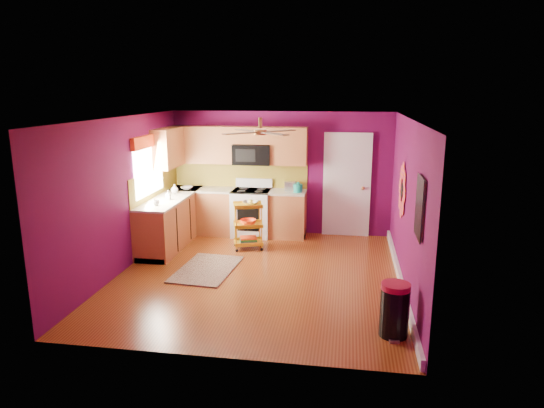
# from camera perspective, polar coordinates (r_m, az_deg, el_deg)

# --- Properties ---
(ground) EXTENTS (5.00, 5.00, 0.00)m
(ground) POSITION_cam_1_polar(r_m,az_deg,el_deg) (7.91, -1.55, -8.36)
(ground) COLOR #682D10
(ground) RESTS_ON ground
(room_envelope) EXTENTS (4.54, 5.04, 2.52)m
(room_envelope) POSITION_cam_1_polar(r_m,az_deg,el_deg) (7.46, -1.43, 3.37)
(room_envelope) COLOR #5D0A43
(room_envelope) RESTS_ON ground
(lower_cabinets) EXTENTS (2.81, 2.31, 0.94)m
(lower_cabinets) POSITION_cam_1_polar(r_m,az_deg,el_deg) (9.76, -7.41, -1.56)
(lower_cabinets) COLOR #975129
(lower_cabinets) RESTS_ON ground
(electric_range) EXTENTS (0.76, 0.66, 1.13)m
(electric_range) POSITION_cam_1_polar(r_m,az_deg,el_deg) (9.89, -2.41, -0.96)
(electric_range) COLOR white
(electric_range) RESTS_ON ground
(upper_cabinetry) EXTENTS (2.80, 2.30, 1.26)m
(upper_cabinetry) POSITION_cam_1_polar(r_m,az_deg,el_deg) (9.81, -6.48, 6.67)
(upper_cabinetry) COLOR #975129
(upper_cabinetry) RESTS_ON ground
(left_window) EXTENTS (0.08, 1.35, 1.08)m
(left_window) POSITION_cam_1_polar(r_m,az_deg,el_deg) (9.09, -14.33, 5.42)
(left_window) COLOR white
(left_window) RESTS_ON ground
(panel_door) EXTENTS (0.95, 0.11, 2.15)m
(panel_door) POSITION_cam_1_polar(r_m,az_deg,el_deg) (9.87, 8.79, 2.09)
(panel_door) COLOR white
(panel_door) RESTS_ON ground
(right_wall_art) EXTENTS (0.04, 2.74, 1.04)m
(right_wall_art) POSITION_cam_1_polar(r_m,az_deg,el_deg) (7.09, 15.84, 0.80)
(right_wall_art) COLOR black
(right_wall_art) RESTS_ON ground
(ceiling_fan) EXTENTS (1.01, 1.01, 0.26)m
(ceiling_fan) POSITION_cam_1_polar(r_m,az_deg,el_deg) (7.57, -1.38, 8.54)
(ceiling_fan) COLOR #BF8C3F
(ceiling_fan) RESTS_ON ground
(shag_rug) EXTENTS (0.97, 1.47, 0.02)m
(shag_rug) POSITION_cam_1_polar(r_m,az_deg,el_deg) (8.19, -7.69, -7.59)
(shag_rug) COLOR black
(shag_rug) RESTS_ON ground
(rolling_cart) EXTENTS (0.61, 0.52, 0.95)m
(rolling_cart) POSITION_cam_1_polar(r_m,az_deg,el_deg) (9.04, -2.77, -2.32)
(rolling_cart) COLOR gold
(rolling_cart) RESTS_ON ground
(trash_can) EXTENTS (0.39, 0.41, 0.67)m
(trash_can) POSITION_cam_1_polar(r_m,az_deg,el_deg) (6.15, 14.21, -11.98)
(trash_can) COLOR black
(trash_can) RESTS_ON ground
(teal_kettle) EXTENTS (0.18, 0.18, 0.21)m
(teal_kettle) POSITION_cam_1_polar(r_m,az_deg,el_deg) (9.58, 3.08, 1.88)
(teal_kettle) COLOR #138F7E
(teal_kettle) RESTS_ON lower_cabinets
(toaster) EXTENTS (0.22, 0.15, 0.18)m
(toaster) POSITION_cam_1_polar(r_m,az_deg,el_deg) (9.76, 2.17, 2.14)
(toaster) COLOR beige
(toaster) RESTS_ON lower_cabinets
(soap_bottle_a) EXTENTS (0.08, 0.08, 0.18)m
(soap_bottle_a) POSITION_cam_1_polar(r_m,az_deg,el_deg) (9.13, -12.13, 1.05)
(soap_bottle_a) COLOR #EA3F72
(soap_bottle_a) RESTS_ON lower_cabinets
(soap_bottle_b) EXTENTS (0.14, 0.14, 0.18)m
(soap_bottle_b) POSITION_cam_1_polar(r_m,az_deg,el_deg) (9.68, -11.38, 1.79)
(soap_bottle_b) COLOR white
(soap_bottle_b) RESTS_ON lower_cabinets
(counter_dish) EXTENTS (0.24, 0.24, 0.06)m
(counter_dish) POSITION_cam_1_polar(r_m,az_deg,el_deg) (10.01, -9.99, 1.87)
(counter_dish) COLOR white
(counter_dish) RESTS_ON lower_cabinets
(counter_cup) EXTENTS (0.12, 0.12, 0.09)m
(counter_cup) POSITION_cam_1_polar(r_m,az_deg,el_deg) (8.74, -13.49, 0.17)
(counter_cup) COLOR white
(counter_cup) RESTS_ON lower_cabinets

